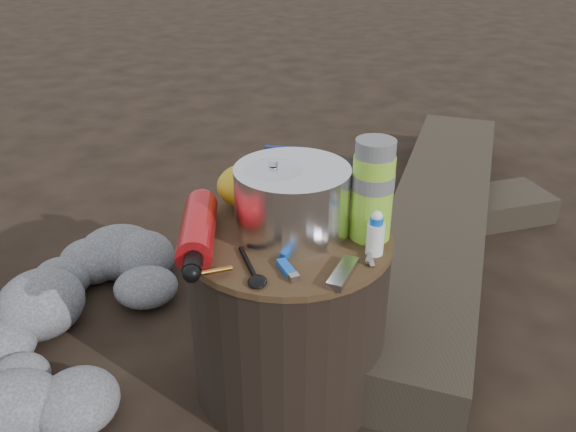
{
  "coord_description": "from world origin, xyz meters",
  "views": [
    {
      "loc": [
        0.04,
        -1.13,
        1.08
      ],
      "look_at": [
        0.0,
        0.0,
        0.48
      ],
      "focal_mm": 36.07,
      "sensor_mm": 36.0,
      "label": 1
    }
  ],
  "objects_px": {
    "camping_pot": "(274,200)",
    "thermos": "(373,191)",
    "stump": "(288,312)",
    "travel_mug": "(333,183)",
    "fuel_bottle": "(198,229)",
    "log_main": "(438,218)"
  },
  "relations": [
    {
      "from": "camping_pot",
      "to": "fuel_bottle",
      "type": "distance_m",
      "value": 0.18
    },
    {
      "from": "stump",
      "to": "log_main",
      "type": "distance_m",
      "value": 0.93
    },
    {
      "from": "fuel_bottle",
      "to": "travel_mug",
      "type": "relative_size",
      "value": 2.76
    },
    {
      "from": "camping_pot",
      "to": "travel_mug",
      "type": "xyz_separation_m",
      "value": [
        0.14,
        0.15,
        -0.03
      ]
    },
    {
      "from": "camping_pot",
      "to": "fuel_bottle",
      "type": "relative_size",
      "value": 0.53
    },
    {
      "from": "camping_pot",
      "to": "thermos",
      "type": "height_order",
      "value": "thermos"
    },
    {
      "from": "camping_pot",
      "to": "thermos",
      "type": "distance_m",
      "value": 0.22
    },
    {
      "from": "log_main",
      "to": "fuel_bottle",
      "type": "height_order",
      "value": "fuel_bottle"
    },
    {
      "from": "fuel_bottle",
      "to": "travel_mug",
      "type": "height_order",
      "value": "travel_mug"
    },
    {
      "from": "stump",
      "to": "camping_pot",
      "type": "distance_m",
      "value": 0.3
    },
    {
      "from": "travel_mug",
      "to": "thermos",
      "type": "bearing_deg",
      "value": -63.92
    },
    {
      "from": "stump",
      "to": "camping_pot",
      "type": "xyz_separation_m",
      "value": [
        -0.03,
        0.01,
        0.3
      ]
    },
    {
      "from": "thermos",
      "to": "travel_mug",
      "type": "bearing_deg",
      "value": 116.08
    },
    {
      "from": "log_main",
      "to": "travel_mug",
      "type": "bearing_deg",
      "value": -108.37
    },
    {
      "from": "thermos",
      "to": "log_main",
      "type": "bearing_deg",
      "value": 65.89
    },
    {
      "from": "stump",
      "to": "log_main",
      "type": "xyz_separation_m",
      "value": [
        0.52,
        0.76,
        -0.13
      ]
    },
    {
      "from": "camping_pot",
      "to": "travel_mug",
      "type": "relative_size",
      "value": 1.47
    },
    {
      "from": "camping_pot",
      "to": "stump",
      "type": "bearing_deg",
      "value": -17.38
    },
    {
      "from": "stump",
      "to": "travel_mug",
      "type": "xyz_separation_m",
      "value": [
        0.1,
        0.16,
        0.27
      ]
    },
    {
      "from": "stump",
      "to": "thermos",
      "type": "height_order",
      "value": "thermos"
    },
    {
      "from": "log_main",
      "to": "camping_pot",
      "type": "bearing_deg",
      "value": -109.76
    },
    {
      "from": "fuel_bottle",
      "to": "camping_pot",
      "type": "bearing_deg",
      "value": 14.1
    }
  ]
}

